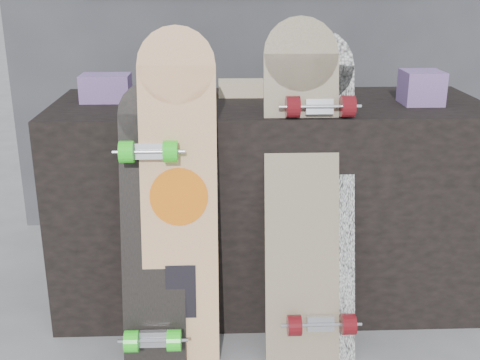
{
  "coord_description": "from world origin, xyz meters",
  "views": [
    {
      "loc": [
        -0.19,
        -1.7,
        1.25
      ],
      "look_at": [
        -0.12,
        0.2,
        0.6
      ],
      "focal_mm": 45.0,
      "sensor_mm": 36.0,
      "label": 1
    }
  ],
  "objects_px": {
    "vendor_table": "(268,202)",
    "longboard_geisha": "(179,192)",
    "longboard_cascadia": "(318,191)",
    "longboard_celtic": "(302,181)",
    "skateboard_dark": "(152,226)"
  },
  "relations": [
    {
      "from": "longboard_geisha",
      "to": "longboard_cascadia",
      "type": "bearing_deg",
      "value": 6.28
    },
    {
      "from": "vendor_table",
      "to": "longboard_cascadia",
      "type": "relative_size",
      "value": 1.48
    },
    {
      "from": "vendor_table",
      "to": "skateboard_dark",
      "type": "bearing_deg",
      "value": -135.97
    },
    {
      "from": "vendor_table",
      "to": "longboard_celtic",
      "type": "bearing_deg",
      "value": -74.99
    },
    {
      "from": "longboard_cascadia",
      "to": "skateboard_dark",
      "type": "distance_m",
      "value": 0.56
    },
    {
      "from": "vendor_table",
      "to": "longboard_geisha",
      "type": "distance_m",
      "value": 0.52
    },
    {
      "from": "vendor_table",
      "to": "longboard_cascadia",
      "type": "height_order",
      "value": "longboard_cascadia"
    },
    {
      "from": "vendor_table",
      "to": "longboard_geisha",
      "type": "xyz_separation_m",
      "value": [
        -0.32,
        -0.37,
        0.18
      ]
    },
    {
      "from": "longboard_geisha",
      "to": "longboard_cascadia",
      "type": "distance_m",
      "value": 0.47
    },
    {
      "from": "longboard_celtic",
      "to": "longboard_geisha",
      "type": "bearing_deg",
      "value": -172.68
    },
    {
      "from": "skateboard_dark",
      "to": "vendor_table",
      "type": "bearing_deg",
      "value": 44.03
    },
    {
      "from": "longboard_celtic",
      "to": "longboard_cascadia",
      "type": "bearing_deg",
      "value": -1.32
    },
    {
      "from": "vendor_table",
      "to": "longboard_cascadia",
      "type": "xyz_separation_m",
      "value": [
        0.14,
        -0.32,
        0.16
      ]
    },
    {
      "from": "longboard_geisha",
      "to": "skateboard_dark",
      "type": "distance_m",
      "value": 0.14
    },
    {
      "from": "longboard_geisha",
      "to": "skateboard_dark",
      "type": "relative_size",
      "value": 1.19
    }
  ]
}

